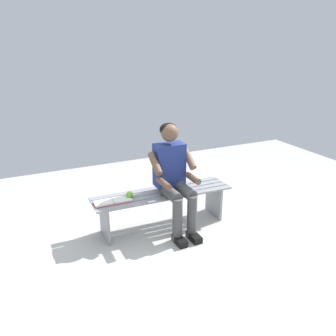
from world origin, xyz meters
TOP-DOWN VIEW (x-y plane):
  - ground_plane at (1.06, 1.00)m, footprint 10.00×7.00m
  - bench_near at (0.00, 0.00)m, footprint 1.65×0.43m
  - person_seated at (-0.10, 0.10)m, footprint 0.50×0.69m
  - apple at (0.40, 0.00)m, footprint 0.08×0.08m
  - book_open at (0.60, 0.02)m, footprint 0.42×0.17m

SIDE VIEW (x-z plane):
  - ground_plane at x=1.06m, z-range -0.04..0.00m
  - bench_near at x=0.00m, z-range 0.11..0.55m
  - book_open at x=0.60m, z-range 0.44..0.46m
  - apple at x=0.40m, z-range 0.44..0.52m
  - person_seated at x=-0.10m, z-range 0.06..1.30m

